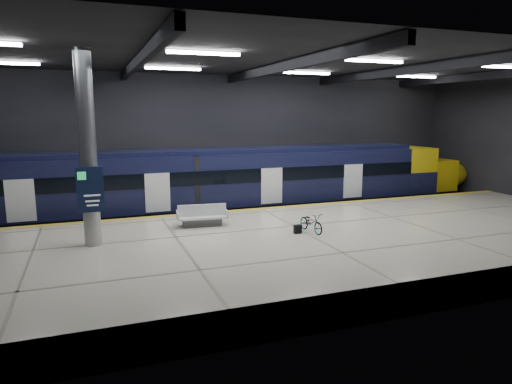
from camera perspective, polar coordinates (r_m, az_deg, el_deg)
ground at (r=20.60m, az=3.48°, el=-6.59°), size 30.00×30.00×0.00m
room_shell at (r=19.76m, az=3.65°, el=9.53°), size 30.10×16.10×8.05m
platform at (r=18.28m, az=6.67°, el=-6.98°), size 30.00×11.00×1.10m
safety_strip at (r=22.80m, az=0.73°, el=-2.09°), size 30.00×0.40×0.01m
rails at (r=25.55m, az=-1.49°, el=-3.14°), size 30.00×1.52×0.16m
train at (r=25.13m, az=-1.79°, el=1.24°), size 29.40×2.84×3.79m
bench at (r=19.45m, az=-6.75°, el=-3.28°), size 2.19×1.08×0.93m
bicycle at (r=18.44m, az=6.93°, el=-3.78°), size 0.71×1.58×0.80m
pannier_bag at (r=18.24m, az=5.23°, el=-4.64°), size 0.31×0.19×0.35m
info_column at (r=17.10m, az=-20.28°, el=4.67°), size 0.90×0.78×6.90m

